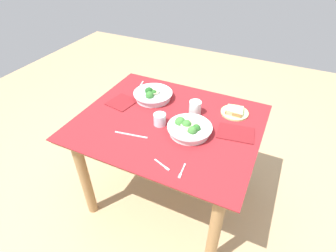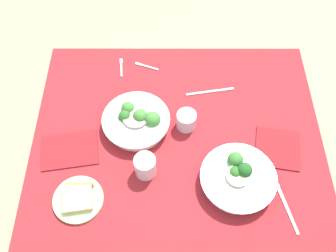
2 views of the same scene
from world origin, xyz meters
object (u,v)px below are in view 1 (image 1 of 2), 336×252
object	(u,v)px
water_glass_center	(160,119)
table_knife_right	(131,135)
fork_by_near_bowl	(162,165)
broccoli_bowl_far	(153,95)
napkin_folded_upper	(122,102)
water_glass_side	(195,108)
fork_by_far_bowl	(182,171)
table_knife_left	(140,87)
bread_side_plate	(235,112)
broccoli_bowl_near	(189,129)
napkin_folded_lower	(236,133)

from	to	relation	value
water_glass_center	table_knife_right	xyz separation A→B (m)	(-0.11, -0.17, -0.04)
fork_by_near_bowl	table_knife_right	xyz separation A→B (m)	(-0.28, 0.14, -0.00)
broccoli_bowl_far	table_knife_right	size ratio (longest dim) A/B	1.33
napkin_folded_upper	water_glass_side	bearing A→B (deg)	10.80
fork_by_far_bowl	table_knife_left	size ratio (longest dim) A/B	0.54
water_glass_side	bread_side_plate	bearing A→B (deg)	25.25
fork_by_far_bowl	water_glass_center	bearing A→B (deg)	-142.85
bread_side_plate	fork_by_far_bowl	distance (m)	0.64
table_knife_left	broccoli_bowl_near	bearing A→B (deg)	43.57
table_knife_left	water_glass_side	bearing A→B (deg)	60.31
fork_by_far_bowl	fork_by_near_bowl	world-z (taller)	same
bread_side_plate	table_knife_left	bearing A→B (deg)	177.57
table_knife_left	napkin_folded_upper	bearing A→B (deg)	-14.61
fork_by_near_bowl	table_knife_left	xyz separation A→B (m)	(-0.52, 0.66, -0.00)
water_glass_side	fork_by_near_bowl	xyz separation A→B (m)	(0.02, -0.52, -0.04)
water_glass_side	table_knife_right	world-z (taller)	water_glass_side
broccoli_bowl_near	napkin_folded_upper	bearing A→B (deg)	168.82
fork_by_near_bowl	table_knife_left	distance (m)	0.84
water_glass_center	napkin_folded_lower	size ratio (longest dim) A/B	0.36
broccoli_bowl_near	water_glass_side	size ratio (longest dim) A/B	2.94
broccoli_bowl_near	napkin_folded_lower	xyz separation A→B (m)	(0.26, 0.12, -0.03)
water_glass_side	fork_by_near_bowl	world-z (taller)	water_glass_side
water_glass_center	table_knife_right	size ratio (longest dim) A/B	0.38
table_knife_left	napkin_folded_upper	world-z (taller)	napkin_folded_upper
broccoli_bowl_far	napkin_folded_lower	bearing A→B (deg)	-11.50
table_knife_right	broccoli_bowl_near	bearing A→B (deg)	19.58
broccoli_bowl_far	broccoli_bowl_near	distance (m)	0.45
bread_side_plate	napkin_folded_upper	size ratio (longest dim) A/B	1.04
fork_by_far_bowl	fork_by_near_bowl	bearing A→B (deg)	-93.42
fork_by_near_bowl	napkin_folded_lower	bearing A→B (deg)	77.00
broccoli_bowl_far	water_glass_side	size ratio (longest dim) A/B	3.02
broccoli_bowl_near	table_knife_left	world-z (taller)	broccoli_bowl_near
bread_side_plate	water_glass_side	bearing A→B (deg)	-154.75
table_knife_left	napkin_folded_lower	distance (m)	0.84
water_glass_side	fork_by_far_bowl	size ratio (longest dim) A/B	0.88
broccoli_bowl_near	napkin_folded_upper	distance (m)	0.56
water_glass_center	table_knife_left	xyz separation A→B (m)	(-0.35, 0.35, -0.04)
fork_by_far_bowl	napkin_folded_lower	xyz separation A→B (m)	(0.17, 0.42, 0.00)
broccoli_bowl_near	fork_by_near_bowl	size ratio (longest dim) A/B	2.51
napkin_folded_lower	table_knife_left	bearing A→B (deg)	163.84
water_glass_center	napkin_folded_upper	xyz separation A→B (m)	(-0.35, 0.11, -0.03)
table_knife_left	napkin_folded_upper	xyz separation A→B (m)	(-0.00, -0.24, 0.00)
broccoli_bowl_near	water_glass_side	distance (m)	0.21
napkin_folded_upper	napkin_folded_lower	size ratio (longest dim) A/B	0.81
water_glass_side	water_glass_center	bearing A→B (deg)	-127.31
table_knife_left	fork_by_near_bowl	bearing A→B (deg)	24.59
table_knife_right	napkin_folded_upper	world-z (taller)	napkin_folded_upper
water_glass_center	table_knife_right	world-z (taller)	water_glass_center
water_glass_center	napkin_folded_lower	distance (m)	0.47
water_glass_side	fork_by_near_bowl	size ratio (longest dim) A/B	0.85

